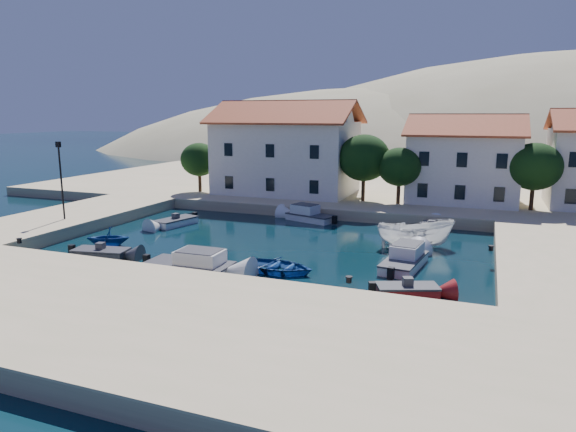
% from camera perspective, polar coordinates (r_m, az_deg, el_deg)
% --- Properties ---
extents(ground, '(400.00, 400.00, 0.00)m').
position_cam_1_polar(ground, '(28.84, -9.41, -7.83)').
color(ground, black).
rests_on(ground, ground).
extents(quay_south, '(52.00, 12.00, 1.00)m').
position_cam_1_polar(quay_south, '(24.05, -16.84, -10.88)').
color(quay_south, tan).
rests_on(quay_south, ground).
extents(quay_west, '(8.00, 20.00, 1.00)m').
position_cam_1_polar(quay_west, '(47.81, -23.13, -0.32)').
color(quay_west, tan).
rests_on(quay_west, ground).
extents(quay_north, '(80.00, 36.00, 1.00)m').
position_cam_1_polar(quay_north, '(63.17, 9.97, 3.06)').
color(quay_north, tan).
rests_on(quay_north, ground).
extents(hills, '(254.00, 176.00, 99.00)m').
position_cam_1_polar(hills, '(150.74, 23.15, -2.18)').
color(hills, tan).
rests_on(hills, ground).
extents(building_left, '(14.70, 9.45, 9.70)m').
position_cam_1_polar(building_left, '(55.25, -0.16, 7.74)').
color(building_left, silver).
rests_on(building_left, quay_north).
extents(building_mid, '(10.50, 8.40, 8.30)m').
position_cam_1_polar(building_mid, '(52.57, 18.97, 6.16)').
color(building_mid, silver).
rests_on(building_mid, quay_north).
extents(trees, '(37.30, 5.30, 6.45)m').
position_cam_1_polar(trees, '(49.95, 10.12, 5.92)').
color(trees, '#382314').
rests_on(trees, quay_north).
extents(lamppost, '(0.35, 0.25, 6.22)m').
position_cam_1_polar(lamppost, '(44.74, -23.94, 4.40)').
color(lamppost, black).
rests_on(lamppost, quay_west).
extents(bollards, '(29.36, 9.56, 0.30)m').
position_cam_1_polar(bollards, '(30.60, -1.25, -4.30)').
color(bollards, black).
rests_on(bollards, ground).
extents(motorboat_grey_sw, '(3.83, 2.23, 1.25)m').
position_cam_1_polar(motorboat_grey_sw, '(36.13, -20.05, -3.96)').
color(motorboat_grey_sw, '#38383E').
rests_on(motorboat_grey_sw, ground).
extents(cabin_cruiser_south, '(5.26, 2.33, 1.60)m').
position_cam_1_polar(cabin_cruiser_south, '(31.52, -10.87, -5.31)').
color(cabin_cruiser_south, white).
rests_on(cabin_cruiser_south, ground).
extents(rowboat_south, '(4.80, 3.57, 0.95)m').
position_cam_1_polar(rowboat_south, '(31.16, -1.25, -6.21)').
color(rowboat_south, navy).
rests_on(rowboat_south, ground).
extents(motorboat_red_se, '(3.45, 2.47, 1.25)m').
position_cam_1_polar(motorboat_red_se, '(27.70, 13.12, -8.14)').
color(motorboat_red_se, maroon).
rests_on(motorboat_red_se, ground).
extents(cabin_cruiser_east, '(2.48, 5.00, 1.60)m').
position_cam_1_polar(cabin_cruiser_east, '(32.59, 12.77, -4.84)').
color(cabin_cruiser_east, white).
rests_on(cabin_cruiser_east, ground).
extents(boat_east, '(5.93, 4.15, 2.15)m').
position_cam_1_polar(boat_east, '(37.81, 13.93, -3.40)').
color(boat_east, white).
rests_on(boat_east, ground).
extents(motorboat_white_ne, '(1.85, 3.81, 1.25)m').
position_cam_1_polar(motorboat_white_ne, '(42.51, 15.64, -1.46)').
color(motorboat_white_ne, white).
rests_on(motorboat_white_ne, ground).
extents(rowboat_west, '(3.77, 3.59, 1.56)m').
position_cam_1_polar(rowboat_west, '(39.35, -19.29, -3.13)').
color(rowboat_west, navy).
rests_on(rowboat_west, ground).
extents(motorboat_white_west, '(2.56, 4.08, 1.25)m').
position_cam_1_polar(motorboat_white_west, '(44.79, -12.34, -0.66)').
color(motorboat_white_west, white).
rests_on(motorboat_white_west, ground).
extents(cabin_cruiser_north, '(4.75, 3.13, 1.60)m').
position_cam_1_polar(cabin_cruiser_north, '(45.58, 2.52, 0.03)').
color(cabin_cruiser_north, white).
rests_on(cabin_cruiser_north, ground).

